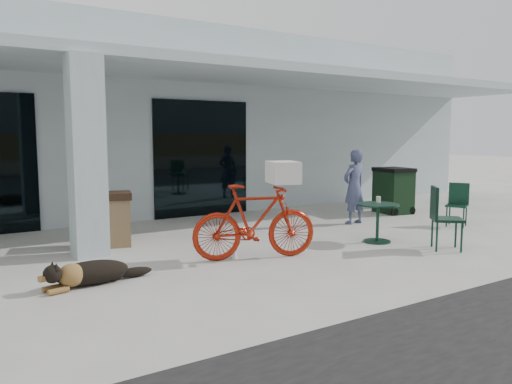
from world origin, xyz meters
TOP-DOWN VIEW (x-y plane):
  - ground at (0.00, 0.00)m, footprint 80.00×80.00m
  - building at (0.00, 8.50)m, footprint 22.00×7.00m
  - storefront_glass_right at (1.80, 4.98)m, footprint 2.40×0.06m
  - column at (-1.50, 2.30)m, footprint 0.50×0.50m
  - overhang at (0.00, 3.60)m, footprint 22.00×2.80m
  - bicycle at (0.59, 0.74)m, footprint 2.00×1.10m
  - laundry_basket at (1.02, 0.60)m, footprint 0.57×0.67m
  - dog at (-1.88, 0.70)m, footprint 1.12×0.57m
  - cup_near_dog at (0.32, 0.91)m, footprint 0.10×0.10m
  - cafe_table_far at (3.08, 0.59)m, footprint 0.84×0.84m
  - cafe_chair_far_a at (3.61, -0.45)m, footprint 0.70×0.70m
  - cafe_chair_far_b at (5.63, 0.81)m, footprint 0.58×0.56m
  - person at (4.03, 2.20)m, footprint 0.62×0.44m
  - cup_on_table at (3.21, 0.71)m, footprint 0.09×0.09m
  - trash_receptacle at (-0.94, 2.80)m, footprint 0.67×0.67m
  - wheeled_bin at (5.91, 2.80)m, footprint 0.81×0.96m

SIDE VIEW (x-z plane):
  - ground at x=0.00m, z-range 0.00..0.00m
  - cup_near_dog at x=0.32m, z-range 0.00..0.11m
  - dog at x=-1.88m, z-range 0.00..0.36m
  - cafe_table_far at x=3.08m, z-range 0.00..0.69m
  - cafe_chair_far_b at x=5.63m, z-range 0.00..0.90m
  - trash_receptacle at x=-0.94m, z-range 0.00..0.93m
  - cafe_chair_far_a at x=3.61m, z-range 0.00..1.05m
  - wheeled_bin at x=5.91m, z-range 0.00..1.11m
  - bicycle at x=0.59m, z-range 0.00..1.16m
  - cup_on_table at x=3.21m, z-range 0.69..0.80m
  - person at x=4.03m, z-range 0.00..1.60m
  - laundry_basket at x=1.02m, z-range 1.16..1.49m
  - storefront_glass_right at x=1.80m, z-range 0.00..2.70m
  - column at x=-1.50m, z-range 0.00..3.12m
  - building at x=0.00m, z-range 0.00..4.50m
  - overhang at x=0.00m, z-range 3.12..3.30m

